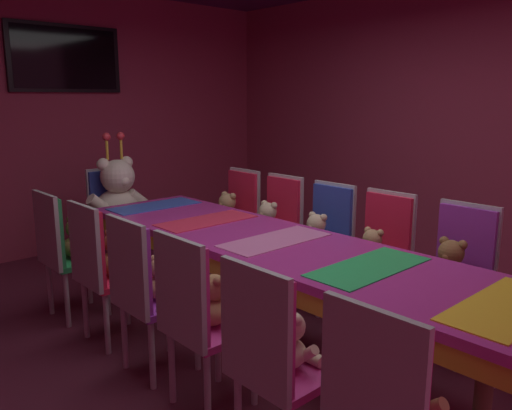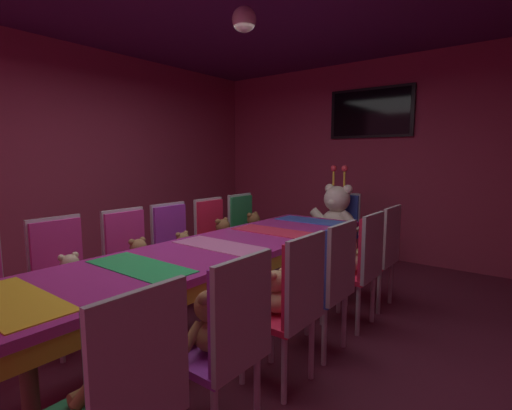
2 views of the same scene
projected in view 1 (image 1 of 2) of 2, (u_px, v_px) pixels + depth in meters
The scene contains 29 objects.
ground_plane at pixel (274, 345), 3.51m from camera, with size 7.90×7.90×0.00m, color #591E33.
wall_back at pixel (67, 122), 5.53m from camera, with size 5.20×0.12×2.80m, color #99334C.
wall_right at pixel (468, 124), 4.94m from camera, with size 0.12×6.40×2.80m, color #99334C.
banquet_table at pixel (275, 253), 3.37m from camera, with size 0.90×3.46×0.75m.
chair_left_0 at pixel (382, 406), 1.80m from camera, with size 0.42×0.41×0.98m.
teddy_left_0 at pixel (405, 392), 1.90m from camera, with size 0.25×0.32×0.30m.
chair_left_1 at pixel (268, 349), 2.21m from camera, with size 0.42×0.41×0.98m.
teddy_left_1 at pixel (291, 343), 2.31m from camera, with size 0.22×0.29×0.27m.
chair_left_2 at pixel (193, 308), 2.64m from camera, with size 0.42×0.41×0.98m.
teddy_left_2 at pixel (215, 303), 2.74m from camera, with size 0.24×0.31×0.29m.
chair_left_3 at pixel (140, 282), 3.01m from camera, with size 0.42×0.41×0.98m.
teddy_left_3 at pixel (161, 281), 3.10m from camera, with size 0.22×0.28×0.26m.
chair_left_4 at pixel (97, 260), 3.41m from camera, with size 0.42×0.41×0.98m.
teddy_left_4 at pixel (117, 256), 3.51m from camera, with size 0.26×0.34×0.32m.
chair_left_5 at pixel (59, 243), 3.81m from camera, with size 0.42×0.41×0.98m.
teddy_left_5 at pixel (78, 240), 3.90m from camera, with size 0.26×0.34×0.32m.
chair_right_1 at pixel (460, 263), 3.36m from camera, with size 0.42×0.41×0.98m.
teddy_right_1 at pixel (450, 268), 3.26m from camera, with size 0.27×0.35×0.33m.
chair_right_2 at pixel (383, 244), 3.78m from camera, with size 0.42×0.41×0.98m.
teddy_right_2 at pixel (371, 251), 3.69m from camera, with size 0.23×0.30×0.28m.
chair_right_3 at pixel (328, 231), 4.14m from camera, with size 0.42×0.41×0.98m.
teddy_right_3 at pixel (316, 235), 4.05m from camera, with size 0.25×0.33×0.31m.
chair_right_4 at pixel (279, 219), 4.55m from camera, with size 0.42×0.41×0.98m.
teddy_right_4 at pixel (267, 222), 4.46m from camera, with size 0.26×0.34×0.32m.
chair_right_5 at pixel (239, 210), 4.92m from camera, with size 0.42×0.41×0.98m.
teddy_right_5 at pixel (227, 212), 4.82m from camera, with size 0.27×0.35×0.33m.
throne_chair at pixel (112, 208), 5.03m from camera, with size 0.41×0.42×0.98m.
king_teddy_bear at pixel (119, 196), 4.88m from camera, with size 0.68×0.53×0.88m.
wall_tv at pixel (66, 58), 5.33m from camera, with size 1.18×0.06×0.69m.
Camera 1 is at (-2.28, -2.30, 1.66)m, focal length 36.11 mm.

